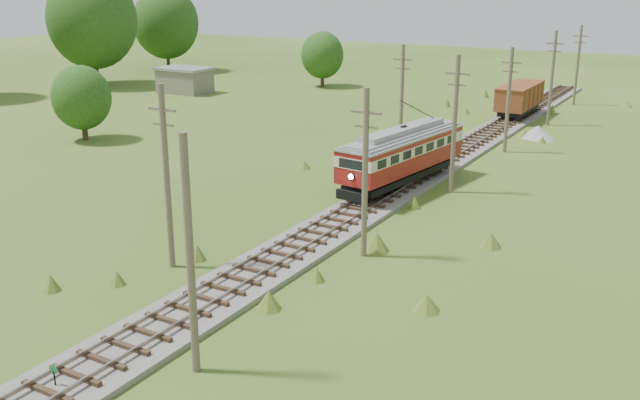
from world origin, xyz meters
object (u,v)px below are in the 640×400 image
Objects in this scene: streetcar at (403,151)px; gondola at (520,97)px; gravel_pile at (539,133)px; switch_marker at (54,375)px.

streetcar is 28.87m from gondola.
gravel_pile is (4.10, -8.49, -1.58)m from gondola.
gondola is 9.56m from gravel_pile.
switch_marker is 57.58m from gondola.
switch_marker is at bearing -95.01° from gravel_pile.
streetcar is (0.20, 28.70, 1.93)m from switch_marker.
streetcar is at bearing 89.60° from switch_marker.
gravel_pile is (4.10, 20.37, -2.04)m from streetcar.
gondola is (0.20, 57.56, 1.47)m from switch_marker.
gravel_pile is at bearing 86.13° from streetcar.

